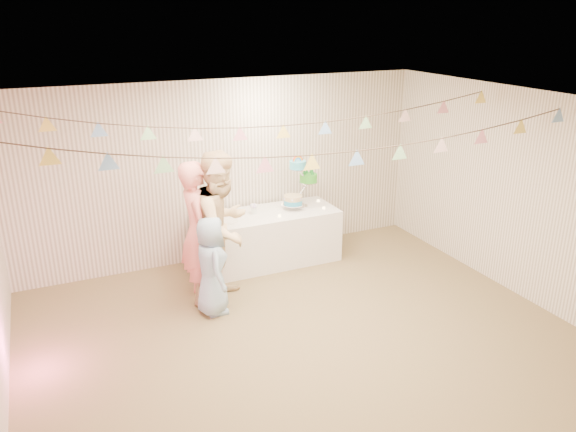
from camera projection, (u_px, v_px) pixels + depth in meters
name	position (u px, v px, depth m)	size (l,w,h in m)	color
floor	(301.00, 336.00, 6.34)	(6.00, 6.00, 0.00)	brown
ceiling	(303.00, 105.00, 5.45)	(6.00, 6.00, 0.00)	silver
back_wall	(226.00, 171.00, 8.04)	(6.00, 6.00, 0.00)	silver
front_wall	(464.00, 353.00, 3.76)	(6.00, 6.00, 0.00)	silver
right_wall	(516.00, 193.00, 7.06)	(5.00, 5.00, 0.00)	silver
table	(267.00, 238.00, 8.10)	(2.03, 0.81, 0.76)	white
cake_stand	(300.00, 184.00, 8.10)	(0.65, 0.38, 0.73)	silver
cake_bottom	(293.00, 204.00, 8.09)	(0.31, 0.31, 0.15)	#2B98C8
cake_middle	(309.00, 181.00, 8.25)	(0.27, 0.27, 0.22)	green
cake_top_tier	(298.00, 167.00, 7.97)	(0.25, 0.25, 0.19)	#3EADC4
platter	(225.00, 221.00, 7.67)	(0.37, 0.37, 0.02)	white
posy	(254.00, 209.00, 7.92)	(0.13, 0.13, 0.15)	white
person_adult_a	(198.00, 232.00, 6.89)	(0.66, 0.43, 1.80)	#FF8F85
person_adult_b	(222.00, 227.00, 6.88)	(0.93, 0.73, 1.92)	#E2BE8B
person_child	(211.00, 266.00, 6.66)	(0.60, 0.39, 1.22)	#8EACC9
bunting_back	(262.00, 113.00, 6.48)	(5.60, 1.10, 0.40)	pink
bunting_front	(312.00, 137.00, 5.38)	(5.60, 0.90, 0.36)	#72A5E5
tealight_0	(216.00, 224.00, 7.52)	(0.04, 0.04, 0.03)	#FFD88C
tealight_1	(239.00, 211.00, 7.98)	(0.04, 0.04, 0.03)	#FFD88C
tealight_2	(279.00, 216.00, 7.81)	(0.04, 0.04, 0.03)	#FFD88C
tealight_3	(283.00, 204.00, 8.29)	(0.04, 0.04, 0.03)	#FFD88C
tealight_4	(324.00, 208.00, 8.13)	(0.04, 0.04, 0.03)	#FFD88C
tealight_5	(318.00, 201.00, 8.44)	(0.04, 0.04, 0.03)	#FFD88C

